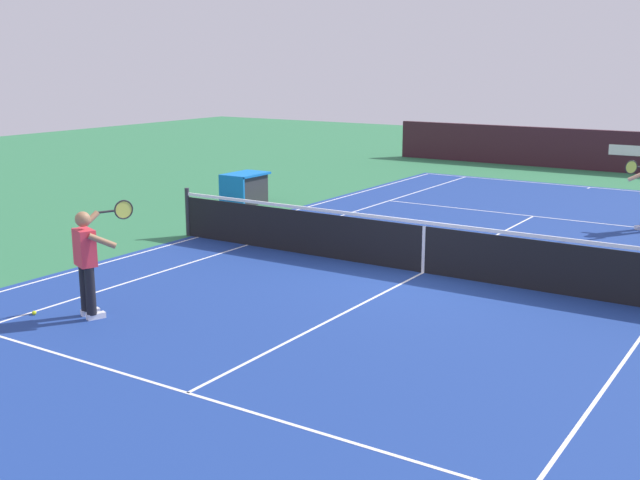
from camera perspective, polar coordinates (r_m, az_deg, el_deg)
ground_plane at (r=14.60m, az=7.53°, el=-2.38°), size 60.00×60.00×0.00m
court_slab at (r=14.60m, az=7.53°, el=-2.38°), size 24.20×11.40×0.00m
court_line_markings at (r=14.60m, az=7.53°, el=-2.37°), size 23.85×11.05×0.01m
tennis_net at (r=14.48m, az=7.59°, el=-0.51°), size 0.10×11.70×1.08m
stadium_barrier at (r=29.43m, az=21.14°, el=6.03°), size 0.26×17.00×1.44m
tennis_player_near at (r=12.28m, az=-16.61°, el=-1.28°), size 1.18×0.74×1.70m
tennis_ball at (r=12.89m, az=-20.14°, el=-5.01°), size 0.07×0.07×0.07m
equipment_cart_tarped at (r=21.42m, az=-5.50°, el=3.78°), size 1.25×0.84×0.85m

